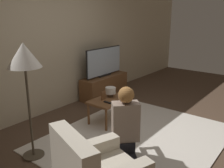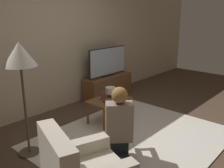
# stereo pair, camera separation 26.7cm
# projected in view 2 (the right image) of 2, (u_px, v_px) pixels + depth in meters

# --- Properties ---
(ground_plane) EXTENTS (10.00, 10.00, 0.00)m
(ground_plane) POSITION_uv_depth(u_px,v_px,m) (133.00, 139.00, 3.79)
(ground_plane) COLOR brown
(wall_back) EXTENTS (10.00, 0.06, 2.60)m
(wall_back) POSITION_uv_depth(u_px,v_px,m) (52.00, 43.00, 4.66)
(wall_back) COLOR beige
(wall_back) RESTS_ON ground_plane
(rug) EXTENTS (2.73, 2.27, 0.02)m
(rug) POSITION_uv_depth(u_px,v_px,m) (133.00, 138.00, 3.78)
(rug) COLOR silver
(rug) RESTS_ON ground_plane
(tv_stand) EXTENTS (1.23, 0.38, 0.48)m
(tv_stand) POSITION_uv_depth(u_px,v_px,m) (108.00, 86.00, 5.65)
(tv_stand) COLOR brown
(tv_stand) RESTS_ON ground_plane
(tv) EXTENTS (1.11, 0.08, 0.63)m
(tv) POSITION_uv_depth(u_px,v_px,m) (108.00, 62.00, 5.49)
(tv) COLOR black
(tv) RESTS_ON tv_stand
(coffee_table) EXTENTS (0.72, 0.46, 0.42)m
(coffee_table) POSITION_uv_depth(u_px,v_px,m) (109.00, 102.00, 4.28)
(coffee_table) COLOR brown
(coffee_table) RESTS_ON ground_plane
(floor_lamp) EXTENTS (0.41, 0.41, 1.51)m
(floor_lamp) POSITION_uv_depth(u_px,v_px,m) (20.00, 60.00, 3.04)
(floor_lamp) COLOR #4C4233
(floor_lamp) RESTS_ON ground_plane
(person_kneeling) EXTENTS (0.73, 0.74, 0.97)m
(person_kneeling) POSITION_uv_depth(u_px,v_px,m) (119.00, 124.00, 3.15)
(person_kneeling) COLOR black
(person_kneeling) RESTS_ON rug
(picture_frame) EXTENTS (0.11, 0.01, 0.15)m
(picture_frame) POSITION_uv_depth(u_px,v_px,m) (103.00, 95.00, 4.23)
(picture_frame) COLOR brown
(picture_frame) RESTS_ON coffee_table
(table_lamp) EXTENTS (0.18, 0.18, 0.17)m
(table_lamp) POSITION_uv_depth(u_px,v_px,m) (111.00, 91.00, 4.37)
(table_lamp) COLOR #4C3823
(table_lamp) RESTS_ON coffee_table
(remote) EXTENTS (0.04, 0.15, 0.02)m
(remote) POSITION_uv_depth(u_px,v_px,m) (107.00, 102.00, 4.10)
(remote) COLOR black
(remote) RESTS_ON coffee_table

